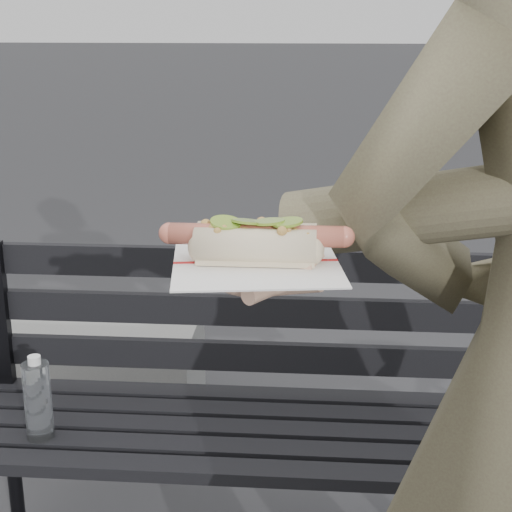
% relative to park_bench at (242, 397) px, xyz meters
% --- Properties ---
extents(park_bench, '(1.50, 0.44, 0.88)m').
position_rel_park_bench_xyz_m(park_bench, '(0.00, 0.00, 0.00)').
color(park_bench, black).
rests_on(park_bench, ground).
extents(concrete_block, '(1.20, 0.40, 0.40)m').
position_rel_park_bench_xyz_m(concrete_block, '(-0.83, 0.73, -0.32)').
color(concrete_block, slate).
rests_on(concrete_block, ground).
extents(held_hotdog, '(0.64, 0.32, 0.20)m').
position_rel_park_bench_xyz_m(held_hotdog, '(0.31, -0.84, 0.69)').
color(held_hotdog, brown).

